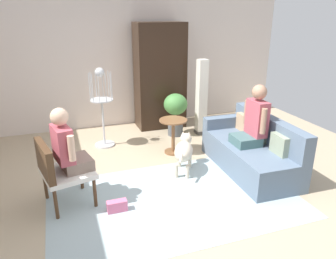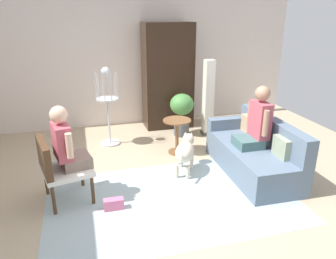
{
  "view_description": "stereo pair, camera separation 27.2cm",
  "coord_description": "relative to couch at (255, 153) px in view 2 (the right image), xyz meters",
  "views": [
    {
      "loc": [
        -1.43,
        -3.71,
        2.33
      ],
      "look_at": [
        -0.05,
        0.22,
        0.8
      ],
      "focal_mm": 34.52,
      "sensor_mm": 36.0,
      "label": 1
    },
    {
      "loc": [
        -1.17,
        -3.79,
        2.33
      ],
      "look_at": [
        -0.05,
        0.22,
        0.8
      ],
      "focal_mm": 34.52,
      "sensor_mm": 36.0,
      "label": 2
    }
  ],
  "objects": [
    {
      "name": "person_on_couch",
      "position": [
        -0.03,
        -0.03,
        0.5
      ],
      "size": [
        0.46,
        0.54,
        0.91
      ],
      "color": "#416365"
    },
    {
      "name": "bird_cage_stand",
      "position": [
        -2.02,
        1.68,
        0.43
      ],
      "size": [
        0.4,
        0.4,
        1.43
      ],
      "color": "silver",
      "rests_on": "ground"
    },
    {
      "name": "armoire_cabinet",
      "position": [
        -0.71,
        2.41,
        0.76
      ],
      "size": [
        0.99,
        0.56,
        2.13
      ],
      "primitive_type": "cube",
      "color": "black",
      "rests_on": "ground"
    },
    {
      "name": "dog",
      "position": [
        -1.03,
        0.26,
        0.04
      ],
      "size": [
        0.48,
        0.75,
        0.55
      ],
      "color": "beige",
      "rests_on": "ground"
    },
    {
      "name": "person_on_armchair",
      "position": [
        -2.7,
        -0.07,
        0.48
      ],
      "size": [
        0.49,
        0.54,
        0.82
      ],
      "color": "gray"
    },
    {
      "name": "back_wall",
      "position": [
        -1.3,
        2.82,
        1.1
      ],
      "size": [
        6.91,
        0.12,
        2.82
      ],
      "primitive_type": "cube",
      "color": "silver",
      "rests_on": "ground"
    },
    {
      "name": "armchair",
      "position": [
        -2.84,
        -0.1,
        0.21
      ],
      "size": [
        0.71,
        0.74,
        0.86
      ],
      "color": "#4C331E",
      "rests_on": "ground"
    },
    {
      "name": "area_rug",
      "position": [
        -1.44,
        -0.45,
        -0.3
      ],
      "size": [
        3.2,
        2.0,
        0.01
      ],
      "primitive_type": "cube",
      "color": "#9EB2B7",
      "rests_on": "ground"
    },
    {
      "name": "potted_plant",
      "position": [
        -0.6,
        1.76,
        0.23
      ],
      "size": [
        0.46,
        0.46,
        0.84
      ],
      "color": "#4C5156",
      "rests_on": "ground"
    },
    {
      "name": "couch",
      "position": [
        0.0,
        0.0,
        0.0
      ],
      "size": [
        0.85,
        1.8,
        0.83
      ],
      "color": "slate",
      "rests_on": "ground"
    },
    {
      "name": "ground_plane",
      "position": [
        -1.3,
        -0.18,
        -0.3
      ],
      "size": [
        7.57,
        7.57,
        0.0
      ],
      "primitive_type": "plane",
      "color": "tan"
    },
    {
      "name": "handbag",
      "position": [
        -2.2,
        -0.47,
        -0.23
      ],
      "size": [
        0.25,
        0.1,
        0.14
      ],
      "primitive_type": "cube",
      "color": "#D8668C",
      "rests_on": "ground"
    },
    {
      "name": "round_end_table",
      "position": [
        -0.94,
        0.96,
        0.08
      ],
      "size": [
        0.48,
        0.48,
        0.61
      ],
      "color": "brown",
      "rests_on": "ground"
    },
    {
      "name": "column_lamp",
      "position": [
        -0.09,
        1.68,
        0.43
      ],
      "size": [
        0.2,
        0.2,
        1.48
      ],
      "color": "#4C4742",
      "rests_on": "ground"
    }
  ]
}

